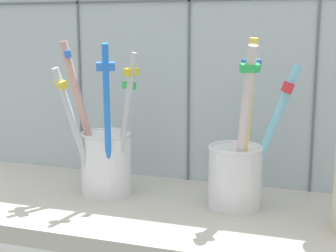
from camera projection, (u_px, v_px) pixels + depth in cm
name	position (u px, v px, depth cm)	size (l,w,h in cm)	color
counter_slab	(161.00, 214.00, 58.76)	(64.00, 22.00, 2.00)	#BCB7AD
tile_wall_back	(191.00, 26.00, 65.88)	(64.00, 2.20, 45.00)	#B2C1CC
toothbrush_cup_left	(105.00, 155.00, 62.20)	(9.57, 9.95, 18.87)	white
toothbrush_cup_right	(238.00, 168.00, 57.10)	(9.98, 8.51, 19.32)	silver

